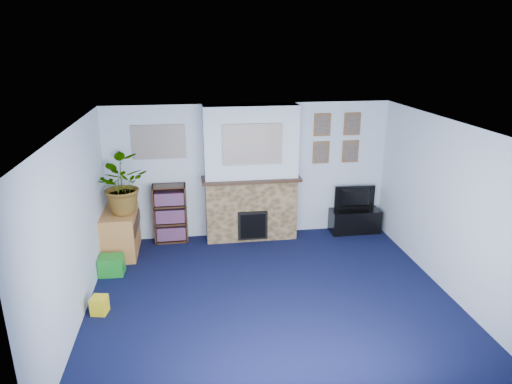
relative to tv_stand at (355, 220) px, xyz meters
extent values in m
cube|color=#0D1234|center=(-1.95, -2.03, -0.23)|extent=(5.00, 4.50, 0.01)
cube|color=white|center=(-1.95, -2.03, 2.17)|extent=(5.00, 4.50, 0.01)
cube|color=silver|center=(-1.95, 0.22, 0.97)|extent=(5.00, 0.04, 2.40)
cube|color=silver|center=(-1.95, -4.28, 0.97)|extent=(5.00, 0.04, 2.40)
cube|color=silver|center=(-4.45, -2.03, 0.97)|extent=(0.04, 4.50, 2.40)
cube|color=silver|center=(0.55, -2.03, 0.97)|extent=(0.04, 4.50, 2.40)
cube|color=brown|center=(-1.95, 0.02, 0.33)|extent=(1.60, 0.40, 1.10)
cube|color=brown|center=(-1.95, 0.02, 1.52)|extent=(1.60, 0.40, 1.30)
cube|color=brown|center=(-1.95, -0.01, 0.90)|extent=(1.72, 0.50, 0.05)
cube|color=brown|center=(-1.95, -0.19, 0.10)|extent=(0.52, 0.08, 0.52)
cube|color=brown|center=(-1.95, -0.23, 0.09)|extent=(0.44, 0.02, 0.44)
cube|color=gray|center=(-1.95, -0.19, 1.55)|extent=(1.00, 0.03, 0.68)
cube|color=gray|center=(-3.50, 0.21, 1.55)|extent=(0.90, 0.03, 0.58)
cube|color=brown|center=(-0.65, 0.20, 1.77)|extent=(0.30, 0.03, 0.40)
cube|color=brown|center=(-0.10, 0.20, 1.77)|extent=(0.30, 0.03, 0.40)
cube|color=brown|center=(-0.65, 0.20, 1.27)|extent=(0.30, 0.03, 0.40)
cube|color=brown|center=(-0.10, 0.20, 1.27)|extent=(0.30, 0.03, 0.40)
cube|color=black|center=(0.00, 0.00, 0.00)|extent=(0.91, 0.38, 0.43)
imported|color=black|center=(0.00, 0.02, 0.43)|extent=(0.76, 0.13, 0.44)
cube|color=#311D11|center=(-3.38, 0.20, 0.30)|extent=(0.58, 0.02, 1.05)
cube|color=#311D11|center=(-3.65, 0.07, 0.30)|extent=(0.03, 0.28, 1.05)
cube|color=#311D11|center=(-3.10, 0.07, 0.30)|extent=(0.03, 0.28, 1.05)
cube|color=#311D11|center=(-3.38, 0.07, -0.21)|extent=(0.56, 0.28, 0.03)
cube|color=#311D11|center=(-3.38, 0.07, 0.12)|extent=(0.56, 0.28, 0.03)
cube|color=#311D11|center=(-3.38, 0.07, 0.46)|extent=(0.56, 0.28, 0.03)
cube|color=#311D11|center=(-3.38, 0.07, 0.81)|extent=(0.56, 0.28, 0.03)
cube|color=#311D11|center=(-3.38, 0.06, -0.05)|extent=(0.50, 0.22, 0.24)
cube|color=#311D11|center=(-3.38, 0.06, 0.27)|extent=(0.50, 0.22, 0.24)
cube|color=#311D11|center=(-3.38, 0.06, 0.59)|extent=(0.50, 0.22, 0.22)
cube|color=#B9783B|center=(-4.19, -0.28, 0.12)|extent=(0.53, 0.96, 0.74)
imported|color=#26661E|center=(-4.14, -0.33, 0.98)|extent=(1.10, 1.10, 0.93)
cube|color=gold|center=(-1.99, -0.03, 1.00)|extent=(0.09, 0.05, 0.13)
cylinder|color=#B2BFC6|center=(-1.61, -0.03, 1.01)|extent=(0.05, 0.05, 0.15)
sphere|color=gray|center=(-2.53, -0.03, 0.99)|extent=(0.12, 0.12, 0.12)
cylinder|color=yellow|center=(-1.24, -0.03, 0.99)|extent=(0.06, 0.06, 0.13)
cube|color=#198C26|center=(-4.25, -1.03, -0.09)|extent=(0.37, 0.30, 0.29)
sphere|color=red|center=(-4.26, -1.08, -0.14)|extent=(0.18, 0.18, 0.18)
cube|color=yellow|center=(-4.25, -2.10, -0.12)|extent=(0.23, 0.23, 0.24)
cylinder|color=red|center=(-4.25, -0.88, -0.16)|extent=(0.28, 0.12, 0.16)
camera|label=1|loc=(-2.97, -7.55, 3.20)|focal=32.00mm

